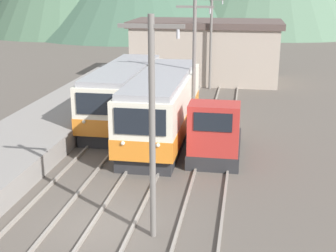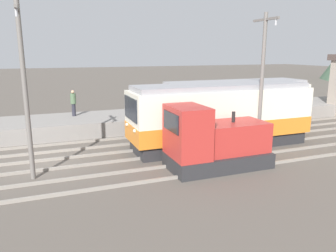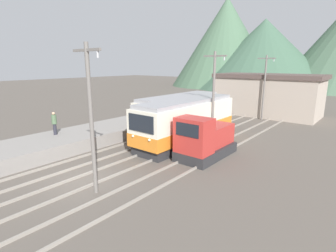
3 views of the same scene
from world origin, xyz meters
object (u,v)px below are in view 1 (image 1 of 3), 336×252
object	(u,v)px
commuter_train_left	(124,97)
catenary_mast_mid	(194,63)
commuter_train_center	(162,110)
shunting_locomotive	(215,133)
catenary_mast_near	(152,123)
catenary_mast_far	(211,39)

from	to	relation	value
commuter_train_left	catenary_mast_mid	size ratio (longest dim) A/B	1.40
commuter_train_center	shunting_locomotive	bearing A→B (deg)	-35.05
commuter_train_center	catenary_mast_mid	distance (m)	3.14
commuter_train_left	shunting_locomotive	distance (m)	7.59
catenary_mast_near	catenary_mast_far	distance (m)	23.01
catenary_mast_far	commuter_train_left	bearing A→B (deg)	-112.79
shunting_locomotive	catenary_mast_mid	size ratio (longest dim) A/B	0.66
shunting_locomotive	catenary_mast_mid	bearing A→B (deg)	112.37
catenary_mast_near	catenary_mast_far	bearing A→B (deg)	90.00
catenary_mast_far	catenary_mast_mid	bearing A→B (deg)	-90.00
commuter_train_left	catenary_mast_mid	world-z (taller)	catenary_mast_mid
catenary_mast_far	shunting_locomotive	bearing A→B (deg)	-84.37
commuter_train_left	catenary_mast_far	xyz separation A→B (m)	(4.31, 10.25, 2.35)
shunting_locomotive	catenary_mast_far	distance (m)	15.45
catenary_mast_near	catenary_mast_mid	world-z (taller)	same
catenary_mast_mid	catenary_mast_far	bearing A→B (deg)	90.00
catenary_mast_near	shunting_locomotive	bearing A→B (deg)	79.27
commuter_train_left	catenary_mast_far	distance (m)	11.37
commuter_train_left	catenary_mast_near	bearing A→B (deg)	-71.34
catenary_mast_near	catenary_mast_mid	size ratio (longest dim) A/B	1.00
commuter_train_center	shunting_locomotive	size ratio (longest dim) A/B	2.21
commuter_train_left	shunting_locomotive	bearing A→B (deg)	-40.07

